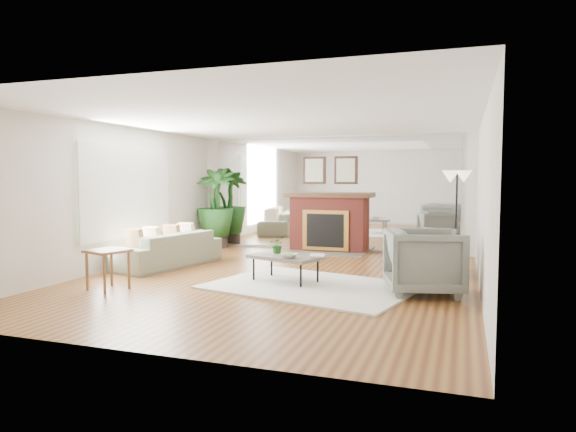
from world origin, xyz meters
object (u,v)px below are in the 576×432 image
at_px(side_table, 108,256).
at_px(coffee_table, 285,258).
at_px(fireplace, 328,221).
at_px(armchair_front, 424,262).
at_px(sofa, 168,249).
at_px(potted_ficus, 216,205).
at_px(armchair_back, 424,251).
at_px(floor_lamp, 457,184).

bearing_deg(side_table, coffee_table, 29.51).
height_order(coffee_table, side_table, side_table).
relative_size(fireplace, side_table, 3.27).
distance_m(armchair_front, side_table, 4.42).
bearing_deg(armchair_front, sofa, 64.16).
xyz_separation_m(coffee_table, potted_ficus, (-2.81, 3.23, 0.58)).
height_order(coffee_table, sofa, sofa).
bearing_deg(sofa, potted_ficus, -161.18).
relative_size(fireplace, armchair_back, 2.42).
bearing_deg(coffee_table, armchair_front, -2.62).
height_order(coffee_table, potted_ficus, potted_ficus).
bearing_deg(side_table, floor_lamp, 44.23).
distance_m(armchair_front, floor_lamp, 3.50).
relative_size(side_table, potted_ficus, 0.34).
xyz_separation_m(coffee_table, armchair_front, (2.04, -0.09, 0.06)).
bearing_deg(fireplace, coffee_table, -86.18).
xyz_separation_m(armchair_back, floor_lamp, (0.46, 1.84, 1.09)).
distance_m(fireplace, coffee_table, 3.41).
bearing_deg(floor_lamp, armchair_back, -104.02).
bearing_deg(armchair_back, armchair_front, -159.66).
relative_size(fireplace, potted_ficus, 1.13).
bearing_deg(side_table, armchair_front, 15.31).
xyz_separation_m(sofa, floor_lamp, (4.88, 2.54, 1.17)).
bearing_deg(sofa, fireplace, 151.54).
distance_m(armchair_back, armchair_front, 1.49).
bearing_deg(armchair_back, fireplace, 63.38).
xyz_separation_m(coffee_table, side_table, (-2.23, -1.26, 0.10)).
distance_m(coffee_table, floor_lamp, 4.17).
xyz_separation_m(armchair_back, side_table, (-4.16, -2.66, 0.10)).
xyz_separation_m(fireplace, potted_ficus, (-2.59, -0.16, 0.31)).
distance_m(fireplace, armchair_front, 4.16).
bearing_deg(fireplace, sofa, -130.05).
relative_size(potted_ficus, floor_lamp, 1.05).
bearing_deg(armchair_front, fireplace, 17.08).
bearing_deg(armchair_front, floor_lamp, -21.96).
relative_size(sofa, floor_lamp, 1.22).
xyz_separation_m(fireplace, side_table, (-2.00, -4.65, -0.18)).
relative_size(coffee_table, armchair_front, 1.21).
distance_m(coffee_table, side_table, 2.56).
distance_m(armchair_back, side_table, 4.93).
bearing_deg(armchair_back, sofa, 115.15).
height_order(coffee_table, floor_lamp, floor_lamp).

